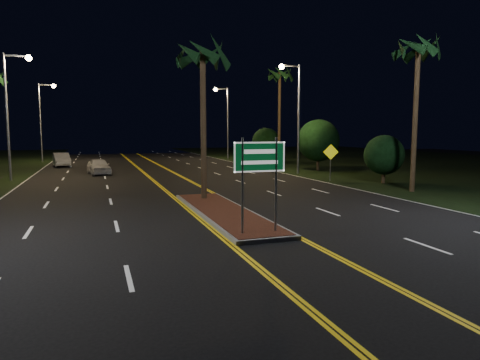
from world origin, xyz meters
name	(u,v)px	position (x,y,z in m)	size (l,w,h in m)	color
ground	(296,260)	(0.00, 0.00, 0.00)	(120.00, 120.00, 0.00)	black
grass_right	(448,165)	(30.00, 25.00, 0.00)	(40.00, 110.00, 0.01)	black
median_island	(224,212)	(0.00, 7.00, 0.08)	(2.25, 10.25, 0.17)	gray
highway_sign	(260,166)	(0.00, 2.80, 2.40)	(1.80, 0.08, 3.20)	gray
streetlight_left_mid	(12,102)	(-10.61, 24.00, 5.66)	(1.91, 0.44, 9.00)	gray
streetlight_left_far	(44,113)	(-10.61, 44.00, 5.66)	(1.91, 0.44, 9.00)	gray
streetlight_right_mid	(295,106)	(10.61, 22.00, 5.66)	(1.91, 0.44, 9.00)	gray
streetlight_right_far	(225,115)	(10.61, 42.00, 5.66)	(1.91, 0.44, 9.00)	gray
palm_median	(203,55)	(0.00, 10.50, 7.28)	(2.40, 2.40, 8.30)	#382819
palm_right_near	(418,49)	(12.50, 10.00, 8.21)	(2.40, 2.40, 9.30)	#382819
palm_right_far	(280,76)	(12.80, 30.00, 9.14)	(2.40, 2.40, 10.30)	#382819
shrub_near	(384,155)	(13.50, 14.00, 1.95)	(2.70, 2.70, 3.30)	#382819
shrub_mid	(318,140)	(14.00, 24.00, 2.73)	(3.78, 3.78, 4.62)	#382819
shrub_far	(266,142)	(13.80, 36.00, 2.34)	(3.24, 3.24, 3.96)	#382819
car_near	(99,165)	(-4.91, 26.85, 0.78)	(2.00, 4.66, 1.55)	silver
car_far	(62,159)	(-8.41, 36.58, 0.80)	(2.05, 4.78, 1.59)	silver
warning_sign	(331,157)	(10.80, 16.43, 1.72)	(1.08, 0.29, 2.63)	gray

